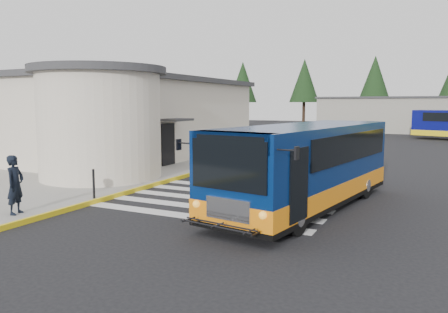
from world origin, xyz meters
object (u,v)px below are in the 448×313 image
at_px(transit_bus, 306,169).
at_px(pedestrian_a, 15,185).
at_px(pedestrian_b, 123,160).
at_px(bollard, 94,184).

distance_m(transit_bus, pedestrian_a, 8.87).
height_order(transit_bus, pedestrian_b, transit_bus).
xyz_separation_m(pedestrian_a, bollard, (0.54, 2.64, -0.36)).
bearing_deg(bollard, pedestrian_b, 110.13).
bearing_deg(pedestrian_b, transit_bus, 90.18).
distance_m(transit_bus, pedestrian_b, 7.78).
bearing_deg(pedestrian_a, pedestrian_b, -11.05).
height_order(transit_bus, pedestrian_a, transit_bus).
xyz_separation_m(transit_bus, pedestrian_b, (-7.77, 0.41, -0.22)).
distance_m(pedestrian_b, bollard, 3.08).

